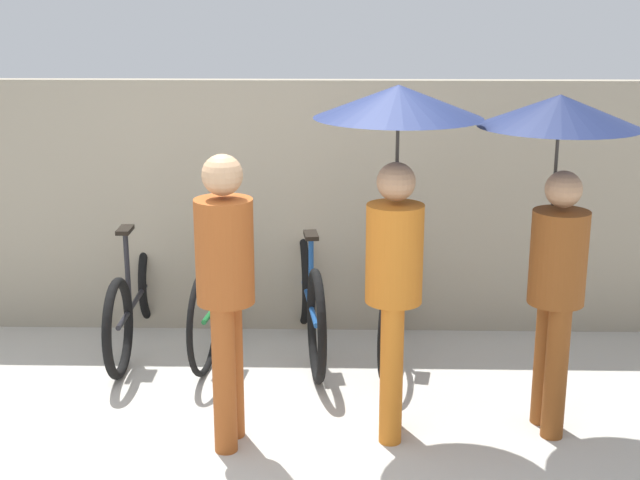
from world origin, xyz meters
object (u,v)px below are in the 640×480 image
parked_bicycle_1 (223,294)px  pedestrian_trailing (559,178)px  parked_bicycle_2 (309,297)px  parked_bicycle_3 (396,298)px  parked_bicycle_0 (136,298)px  pedestrian_leading (225,280)px  pedestrian_center (397,170)px

parked_bicycle_1 → pedestrian_trailing: size_ratio=0.89×
parked_bicycle_2 → parked_bicycle_3: (0.63, 0.03, -0.02)m
parked_bicycle_0 → pedestrian_leading: 1.80m
parked_bicycle_0 → parked_bicycle_3: (1.89, -0.00, 0.02)m
pedestrian_leading → pedestrian_trailing: size_ratio=0.86×
parked_bicycle_1 → pedestrian_leading: size_ratio=1.04×
parked_bicycle_1 → parked_bicycle_2: size_ratio=0.95×
pedestrian_center → pedestrian_trailing: bearing=10.1°
parked_bicycle_3 → pedestrian_trailing: (0.81, -1.16, 1.12)m
parked_bicycle_1 → pedestrian_center: (1.16, -1.27, 1.17)m
parked_bicycle_1 → pedestrian_trailing: pedestrian_trailing is taller
parked_bicycle_1 → parked_bicycle_2: bearing=-89.2°
parked_bicycle_2 → pedestrian_center: pedestrian_center is taller
parked_bicycle_2 → pedestrian_leading: 1.59m
pedestrian_leading → pedestrian_trailing: 1.94m
parked_bicycle_2 → parked_bicycle_3: 0.63m
pedestrian_center → parked_bicycle_3: bearing=90.2°
parked_bicycle_0 → pedestrian_center: bearing=-125.5°
parked_bicycle_0 → parked_bicycle_1: size_ratio=1.02×
parked_bicycle_2 → parked_bicycle_3: size_ratio=1.05×
parked_bicycle_0 → parked_bicycle_3: parked_bicycle_3 is taller
parked_bicycle_1 → pedestrian_leading: pedestrian_leading is taller
pedestrian_leading → parked_bicycle_1: bearing=105.6°
parked_bicycle_1 → parked_bicycle_3: 1.26m
parked_bicycle_0 → pedestrian_leading: size_ratio=1.06×
parked_bicycle_2 → pedestrian_leading: bearing=156.7°
parked_bicycle_3 → parked_bicycle_1: bearing=98.5°
pedestrian_center → pedestrian_trailing: 0.91m
parked_bicycle_2 → pedestrian_trailing: 2.14m
parked_bicycle_3 → pedestrian_trailing: size_ratio=0.90×
parked_bicycle_1 → parked_bicycle_2: parked_bicycle_2 is taller
parked_bicycle_1 → parked_bicycle_3: parked_bicycle_3 is taller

